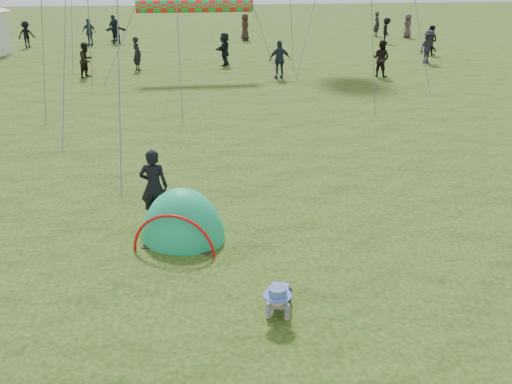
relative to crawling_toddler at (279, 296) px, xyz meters
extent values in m
plane|color=#143708|center=(-0.93, 0.28, -0.29)|extent=(140.00, 140.00, 0.00)
ellipsoid|color=#059A68|center=(-1.39, 2.72, -0.29)|extent=(1.96, 1.78, 2.09)
imported|color=black|center=(-1.93, 3.63, 0.49)|extent=(0.63, 0.47, 1.56)
imported|color=black|center=(13.37, 24.86, 0.54)|extent=(0.97, 1.03, 1.67)
imported|color=#203138|center=(-5.35, 33.67, 0.59)|extent=(0.99, 1.07, 1.76)
imported|color=black|center=(12.69, 30.33, 0.53)|extent=(0.83, 1.17, 1.64)
imported|color=black|center=(-5.12, 32.41, 0.51)|extent=(1.49, 0.48, 1.61)
imported|color=black|center=(13.29, 33.95, 0.57)|extent=(0.47, 0.66, 1.73)
imported|color=black|center=(-5.44, 20.36, 0.51)|extent=(0.92, 0.98, 1.60)
imported|color=#282F41|center=(-6.78, 31.86, 0.55)|extent=(1.07, 0.78, 1.68)
imported|color=black|center=(11.97, 21.99, 0.57)|extent=(1.28, 1.03, 1.72)
imported|color=#2E1F1C|center=(3.53, 33.02, 0.59)|extent=(0.72, 0.96, 1.77)
imported|color=black|center=(1.21, 22.78, 0.55)|extent=(1.08, 1.62, 1.68)
imported|color=black|center=(-3.21, 21.94, 0.52)|extent=(0.64, 0.71, 1.63)
imported|color=black|center=(8.17, 18.63, 0.54)|extent=(1.02, 1.03, 1.68)
imported|color=#212B36|center=(3.39, 18.78, 0.57)|extent=(1.04, 0.51, 1.72)
imported|color=black|center=(-10.54, 31.29, 0.52)|extent=(1.21, 1.06, 1.63)
imported|color=#41322F|center=(15.22, 32.88, 0.53)|extent=(0.96, 0.89, 1.65)
cylinder|color=red|center=(-0.35, 19.89, 2.91)|extent=(5.26, 0.64, 0.64)
camera|label=1|loc=(-1.38, -7.28, 4.68)|focal=40.00mm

